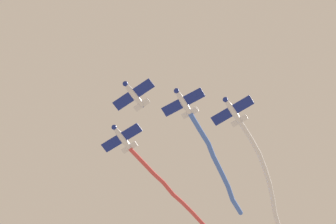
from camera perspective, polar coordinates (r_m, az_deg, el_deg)
name	(u,v)px	position (r m, az deg, el deg)	size (l,w,h in m)	color
airplane_lead	(134,95)	(91.33, -3.24, 1.65)	(6.96, 5.24, 1.72)	silver
airplane_left_wing	(183,102)	(91.66, 1.45, 0.93)	(6.87, 5.13, 1.72)	silver
smoke_trail_left_wing	(217,165)	(96.34, 4.65, -5.01)	(1.80, 19.88, 1.62)	#4C75DB
airplane_right_wing	(122,138)	(94.59, -4.35, -2.41)	(6.93, 5.21, 1.72)	silver
smoke_trail_right_wing	(185,204)	(102.13, 1.59, -8.60)	(7.79, 27.56, 4.13)	#DB4C4C
airplane_slot	(232,110)	(92.34, 6.07, 0.15)	(6.93, 5.20, 1.72)	silver
smoke_trail_slot	(269,198)	(101.89, 9.46, -7.97)	(6.74, 30.46, 4.23)	white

